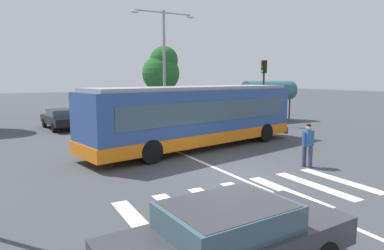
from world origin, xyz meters
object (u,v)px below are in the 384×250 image
at_px(parked_car_black, 62,118).
at_px(parked_car_silver, 101,116).
at_px(parked_car_white, 138,115).
at_px(pedestrian_crossing_street, 308,143).
at_px(bus_stop_shelter, 269,91).
at_px(background_tree_right, 162,70).
at_px(traffic_light_far_corner, 264,82).
at_px(foreground_sedan, 230,235).
at_px(twin_arm_street_lamp, 164,55).
at_px(city_transit_bus, 197,116).

bearing_deg(parked_car_black, parked_car_silver, -5.48).
bearing_deg(parked_car_white, pedestrian_crossing_street, -83.23).
relative_size(parked_car_black, bus_stop_shelter, 1.00).
height_order(pedestrian_crossing_street, background_tree_right, background_tree_right).
xyz_separation_m(parked_car_white, traffic_light_far_corner, (7.80, -4.84, 2.40)).
bearing_deg(foreground_sedan, pedestrian_crossing_street, 34.11).
bearing_deg(parked_car_black, background_tree_right, 27.26).
bearing_deg(pedestrian_crossing_street, parked_car_white, 96.77).
bearing_deg(parked_car_white, twin_arm_street_lamp, -35.08).
bearing_deg(traffic_light_far_corner, background_tree_right, 108.12).
relative_size(foreground_sedan, parked_car_silver, 1.01).
relative_size(city_transit_bus, parked_car_silver, 2.65).
relative_size(parked_car_white, traffic_light_far_corner, 0.97).
height_order(parked_car_black, traffic_light_far_corner, traffic_light_far_corner).
height_order(foreground_sedan, twin_arm_street_lamp, twin_arm_street_lamp).
xyz_separation_m(traffic_light_far_corner, bus_stop_shelter, (2.28, 2.01, -0.75)).
distance_m(pedestrian_crossing_street, background_tree_right, 20.70).
bearing_deg(parked_car_white, foreground_sedan, -104.89).
relative_size(twin_arm_street_lamp, background_tree_right, 1.28).
relative_size(city_transit_bus, background_tree_right, 1.89).
relative_size(city_transit_bus, parked_car_black, 2.60).
bearing_deg(parked_car_silver, bus_stop_shelter, -14.07).
relative_size(parked_car_silver, parked_car_white, 1.01).
distance_m(bus_stop_shelter, background_tree_right, 10.32).
xyz_separation_m(parked_car_black, parked_car_silver, (2.64, -0.25, 0.00)).
distance_m(foreground_sedan, traffic_light_far_corner, 19.60).
bearing_deg(parked_car_white, city_transit_bus, -91.40).
height_order(parked_car_silver, parked_car_white, same).
bearing_deg(city_transit_bus, twin_arm_street_lamp, 76.99).
bearing_deg(foreground_sedan, background_tree_right, 69.06).
bearing_deg(city_transit_bus, background_tree_right, 72.84).
distance_m(city_transit_bus, background_tree_right, 15.90).
distance_m(parked_car_black, parked_car_white, 5.29).
relative_size(foreground_sedan, traffic_light_far_corner, 0.98).
xyz_separation_m(foreground_sedan, parked_car_white, (5.15, 19.36, 0.00)).
xyz_separation_m(parked_car_silver, twin_arm_street_lamp, (4.29, -1.52, 4.37)).
height_order(city_transit_bus, parked_car_silver, city_transit_bus).
bearing_deg(parked_car_silver, twin_arm_street_lamp, -19.58).
relative_size(bus_stop_shelter, twin_arm_street_lamp, 0.57).
distance_m(traffic_light_far_corner, twin_arm_street_lamp, 7.41).
height_order(pedestrian_crossing_street, twin_arm_street_lamp, twin_arm_street_lamp).
height_order(city_transit_bus, background_tree_right, background_tree_right).
bearing_deg(parked_car_silver, parked_car_white, -7.65).
xyz_separation_m(city_transit_bus, traffic_light_far_corner, (8.03, 4.56, 1.58)).
bearing_deg(foreground_sedan, parked_car_silver, 82.68).
relative_size(parked_car_silver, bus_stop_shelter, 0.98).
relative_size(city_transit_bus, parked_car_white, 2.67).
distance_m(traffic_light_far_corner, bus_stop_shelter, 3.13).
bearing_deg(traffic_light_far_corner, parked_car_silver, 153.52).
bearing_deg(parked_car_black, pedestrian_crossing_street, -65.41).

